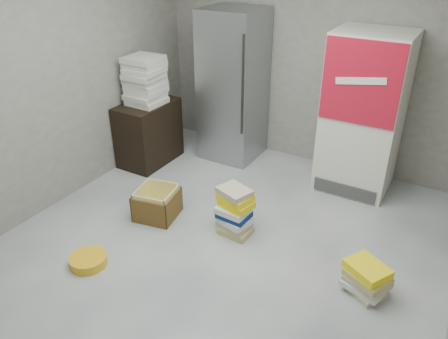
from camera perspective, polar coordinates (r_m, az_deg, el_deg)
The scene contains 10 objects.
ground at distance 4.08m, azimuth -2.61°, elevation -12.42°, with size 5.00×5.00×0.00m, color silver.
room_shell at distance 3.20m, azimuth -3.33°, elevation 12.65°, with size 4.04×5.04×2.82m.
steel_fridge at distance 5.63m, azimuth 1.22°, elevation 10.81°, with size 0.70×0.72×1.90m.
coke_cooler at distance 5.10m, azimuth 17.71°, elevation 6.93°, with size 0.80×0.73×1.80m.
wood_shelf at distance 5.71m, azimuth -9.78°, elevation 4.75°, with size 0.50×0.80×0.80m, color black.
supply_box_stack at distance 5.47m, azimuth -10.28°, elevation 11.38°, with size 0.45×0.44×0.58m.
phonebook_stack_main at distance 4.32m, azimuth 1.41°, elevation -5.50°, with size 0.38×0.32×0.51m.
phonebook_stack_side at distance 3.92m, azimuth 18.09°, elevation -13.46°, with size 0.43×0.40×0.28m.
cardboard_box at distance 4.68m, azimuth -8.72°, elevation -4.60°, with size 0.48×0.48×0.33m.
bucket_lid at distance 4.24m, azimuth -17.28°, elevation -11.26°, with size 0.34×0.34×0.09m, color #EFAE18.
Camera 1 is at (1.71, -2.56, 2.68)m, focal length 35.00 mm.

